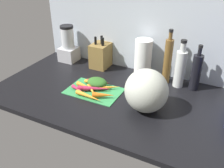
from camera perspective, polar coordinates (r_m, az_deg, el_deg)
ground_plane at (r=146.99cm, az=4.62°, el=-3.77°), size 170.00×80.00×3.00cm
wall_back at (r=166.88cm, az=10.29°, el=11.99°), size 170.00×3.00×60.00cm
cutting_board at (r=152.68cm, az=-4.17°, el=-1.53°), size 32.97×22.16×0.80cm
carrot_0 at (r=151.97cm, az=-7.82°, el=-1.19°), size 10.75×5.94×2.48cm
carrot_1 at (r=150.77cm, az=-3.49°, el=-1.06°), size 16.15×9.44×3.19cm
carrot_2 at (r=144.02cm, az=-5.35°, el=-2.80°), size 18.09×5.17×2.90cm
carrot_3 at (r=151.75cm, az=-5.71°, el=-0.92°), size 11.82×7.94×3.28cm
carrot_4 at (r=143.89cm, az=-2.00°, el=-2.55°), size 13.19×8.48×3.59cm
carrot_5 at (r=154.90cm, az=-6.35°, el=-0.40°), size 11.61×4.48×2.72cm
carrot_6 at (r=156.99cm, az=-4.67°, el=0.00°), size 10.82×8.40×2.14cm
carrot_7 at (r=149.57cm, az=-4.56°, el=-1.54°), size 12.55×12.39×2.41cm
carrot_8 at (r=155.41cm, az=-2.13°, el=-0.22°), size 13.89×10.07×2.21cm
carrot_9 at (r=155.28cm, az=-2.93°, el=-0.01°), size 11.94×10.91×3.46cm
carrot_10 at (r=157.78cm, az=-4.38°, el=0.20°), size 12.45×3.23×2.23cm
carrot_11 at (r=152.56cm, az=-0.50°, el=-0.75°), size 12.06×9.16×2.49cm
carrot_greens_pile at (r=155.24cm, az=-3.47°, el=0.39°), size 12.92×9.94×5.47cm
winter_squash at (r=131.17cm, az=7.89°, el=-1.55°), size 23.23×22.04×23.74cm
knife_block at (r=180.08cm, az=-2.63°, el=6.59°), size 12.03×14.31×22.89cm
blender_appliance at (r=192.28cm, az=-10.01°, el=8.61°), size 12.72×12.72×27.36cm
paper_towel_roll at (r=166.19cm, az=7.13°, el=5.86°), size 11.25×11.25×25.78cm
bottle_0 at (r=159.94cm, az=12.65°, el=5.29°), size 5.08×5.08×35.19cm
bottle_1 at (r=158.13cm, az=15.37°, el=3.65°), size 6.55×6.55×30.47cm
bottle_2 at (r=157.68cm, az=18.73°, el=2.67°), size 6.07×6.07×28.83cm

